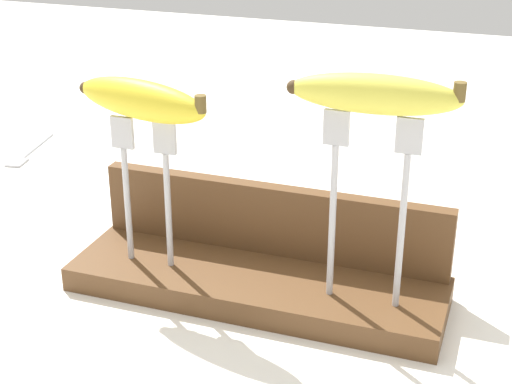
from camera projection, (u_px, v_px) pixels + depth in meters
ground_plane at (256, 295)px, 0.89m from camera, size 3.00×3.00×0.00m
wooden_board at (256, 284)px, 0.89m from camera, size 0.43×0.13×0.03m
board_backstop at (272, 219)px, 0.91m from camera, size 0.42×0.02×0.08m
fork_stand_left at (146, 178)px, 0.86m from camera, size 0.08×0.01×0.17m
fork_stand_right at (368, 194)px, 0.78m from camera, size 0.10×0.01×0.21m
banana_raised_left at (141, 100)px, 0.83m from camera, size 0.17×0.08×0.04m
banana_raised_right at (375, 94)px, 0.74m from camera, size 0.17×0.04×0.04m
fork_fallen_near at (27, 153)px, 1.30m from camera, size 0.04×0.16×0.01m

